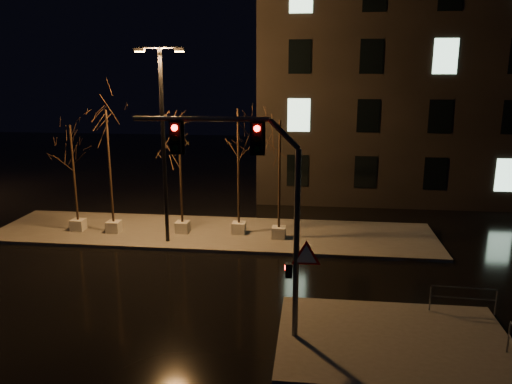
# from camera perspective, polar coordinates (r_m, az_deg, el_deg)

# --- Properties ---
(ground) EXTENTS (90.00, 90.00, 0.00)m
(ground) POSITION_cam_1_polar(r_m,az_deg,el_deg) (19.85, -8.43, -10.32)
(ground) COLOR black
(ground) RESTS_ON ground
(median) EXTENTS (22.00, 5.00, 0.15)m
(median) POSITION_cam_1_polar(r_m,az_deg,el_deg) (25.27, -4.93, -4.70)
(median) COLOR #4A4742
(median) RESTS_ON ground
(sidewalk_corner) EXTENTS (7.00, 5.00, 0.15)m
(sidewalk_corner) POSITION_cam_1_polar(r_m,az_deg,el_deg) (16.28, 15.50, -16.10)
(sidewalk_corner) COLOR #4A4742
(sidewalk_corner) RESTS_ON ground
(building) EXTENTS (25.00, 12.00, 15.00)m
(building) POSITION_cam_1_polar(r_m,az_deg,el_deg) (36.61, 21.51, 11.96)
(building) COLOR black
(building) RESTS_ON ground
(tree_0) EXTENTS (1.80, 1.80, 5.46)m
(tree_0) POSITION_cam_1_polar(r_m,az_deg,el_deg) (26.08, -20.32, 4.62)
(tree_0) COLOR #A7A69C
(tree_0) RESTS_ON median
(tree_1) EXTENTS (1.80, 1.80, 6.24)m
(tree_1) POSITION_cam_1_polar(r_m,az_deg,el_deg) (25.11, -16.60, 5.93)
(tree_1) COLOR #A7A69C
(tree_1) RESTS_ON median
(tree_2) EXTENTS (1.80, 1.80, 5.01)m
(tree_2) POSITION_cam_1_polar(r_m,az_deg,el_deg) (24.44, -8.68, 3.94)
(tree_2) COLOR #A7A69C
(tree_2) RESTS_ON median
(tree_3) EXTENTS (1.80, 1.80, 6.30)m
(tree_3) POSITION_cam_1_polar(r_m,az_deg,el_deg) (23.89, -2.06, 6.24)
(tree_3) COLOR #A7A69C
(tree_3) RESTS_ON median
(tree_4) EXTENTS (1.80, 1.80, 5.82)m
(tree_4) POSITION_cam_1_polar(r_m,az_deg,el_deg) (23.23, 2.73, 5.11)
(tree_4) COLOR #A7A69C
(tree_4) RESTS_ON median
(traffic_signal_mast) EXTENTS (5.44, 0.36, 6.64)m
(traffic_signal_mast) POSITION_cam_1_polar(r_m,az_deg,el_deg) (14.31, 0.44, -0.55)
(traffic_signal_mast) COLOR #525559
(traffic_signal_mast) RESTS_ON sidewalk_corner
(streetlight_main) EXTENTS (2.22, 0.33, 8.90)m
(streetlight_main) POSITION_cam_1_polar(r_m,az_deg,el_deg) (23.04, -10.58, 6.62)
(streetlight_main) COLOR black
(streetlight_main) RESTS_ON median
(guard_rail_a) EXTENTS (2.13, 0.15, 0.92)m
(guard_rail_a) POSITION_cam_1_polar(r_m,az_deg,el_deg) (18.27, 22.60, -10.91)
(guard_rail_a) COLOR #525559
(guard_rail_a) RESTS_ON sidewalk_corner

